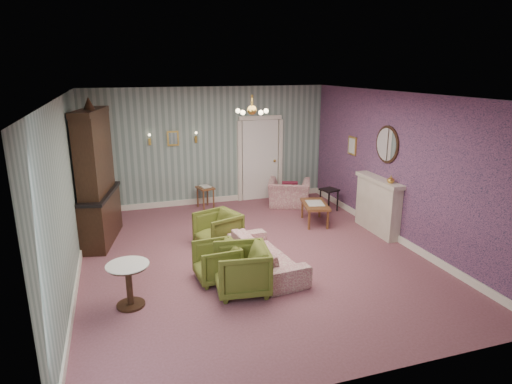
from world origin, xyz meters
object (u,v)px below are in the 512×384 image
object	(u,v)px
sofa_chintz	(266,249)
side_table_black	(329,200)
pedestal_table	(129,285)
olive_chair_a	(241,267)
fireplace	(378,205)
dresser	(95,173)
coffee_table	(315,213)
wingback_chair	(289,189)
olive_chair_c	(218,228)
olive_chair_b	(217,260)

from	to	relation	value
sofa_chintz	side_table_black	bearing A→B (deg)	-50.45
sofa_chintz	pedestal_table	size ratio (longest dim) A/B	2.79
olive_chair_a	sofa_chintz	world-z (taller)	olive_chair_a
fireplace	pedestal_table	xyz separation A→B (m)	(-5.06, -1.52, -0.25)
side_table_black	dresser	bearing A→B (deg)	-176.59
olive_chair_a	dresser	xyz separation A→B (m)	(-2.10, 2.86, 0.97)
coffee_table	wingback_chair	bearing A→B (deg)	92.66
olive_chair_a	wingback_chair	xyz separation A→B (m)	(2.34, 3.83, 0.03)
olive_chair_c	dresser	distance (m)	2.59
sofa_chintz	fireplace	size ratio (longest dim) A/B	1.33
sofa_chintz	wingback_chair	distance (m)	3.64
fireplace	pedestal_table	distance (m)	5.29
olive_chair_b	wingback_chair	xyz separation A→B (m)	(2.61, 3.32, 0.10)
olive_chair_a	olive_chair_b	xyz separation A→B (m)	(-0.27, 0.51, -0.06)
olive_chair_c	pedestal_table	size ratio (longest dim) A/B	1.13
dresser	side_table_black	size ratio (longest dim) A/B	5.07
dresser	fireplace	xyz separation A→B (m)	(5.51, -1.25, -0.80)
side_table_black	pedestal_table	distance (m)	5.66
olive_chair_b	sofa_chintz	xyz separation A→B (m)	(0.89, 0.12, 0.02)
sofa_chintz	dresser	distance (m)	3.66
coffee_table	olive_chair_c	bearing A→B (deg)	-165.10
olive_chair_b	coffee_table	bearing A→B (deg)	122.92
olive_chair_c	coffee_table	size ratio (longest dim) A/B	0.83
olive_chair_b	fireplace	size ratio (longest dim) A/B	0.49
wingback_chair	side_table_black	bearing A→B (deg)	163.81
olive_chair_b	olive_chair_c	distance (m)	1.39
olive_chair_c	fireplace	bearing A→B (deg)	65.92
olive_chair_b	pedestal_table	world-z (taller)	olive_chair_b
olive_chair_b	sofa_chintz	distance (m)	0.90
olive_chair_a	olive_chair_c	bearing A→B (deg)	-174.99
olive_chair_c	side_table_black	world-z (taller)	olive_chair_c
sofa_chintz	wingback_chair	size ratio (longest dim) A/B	1.85
olive_chair_c	sofa_chintz	distance (m)	1.35
olive_chair_b	coffee_table	world-z (taller)	olive_chair_b
side_table_black	pedestal_table	world-z (taller)	pedestal_table
sofa_chintz	coffee_table	xyz separation A→B (m)	(1.78, 1.85, -0.13)
olive_chair_a	sofa_chintz	xyz separation A→B (m)	(0.61, 0.63, -0.04)
olive_chair_a	olive_chair_b	world-z (taller)	olive_chair_a
wingback_chair	side_table_black	xyz separation A→B (m)	(0.76, -0.66, -0.17)
olive_chair_b	wingback_chair	world-z (taller)	wingback_chair
pedestal_table	dresser	bearing A→B (deg)	99.14
olive_chair_a	dresser	size ratio (longest dim) A/B	0.29
sofa_chintz	fireplace	world-z (taller)	fireplace
olive_chair_b	side_table_black	bearing A→B (deg)	124.80
sofa_chintz	fireplace	xyz separation A→B (m)	(2.80, 0.98, 0.22)
sofa_chintz	olive_chair_b	bearing A→B (deg)	91.54
sofa_chintz	olive_chair_c	bearing A→B (deg)	17.88
olive_chair_b	olive_chair_a	bearing A→B (deg)	24.75
olive_chair_a	fireplace	distance (m)	3.78
olive_chair_a	olive_chair_c	xyz separation A→B (m)	(0.06, 1.86, -0.03)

